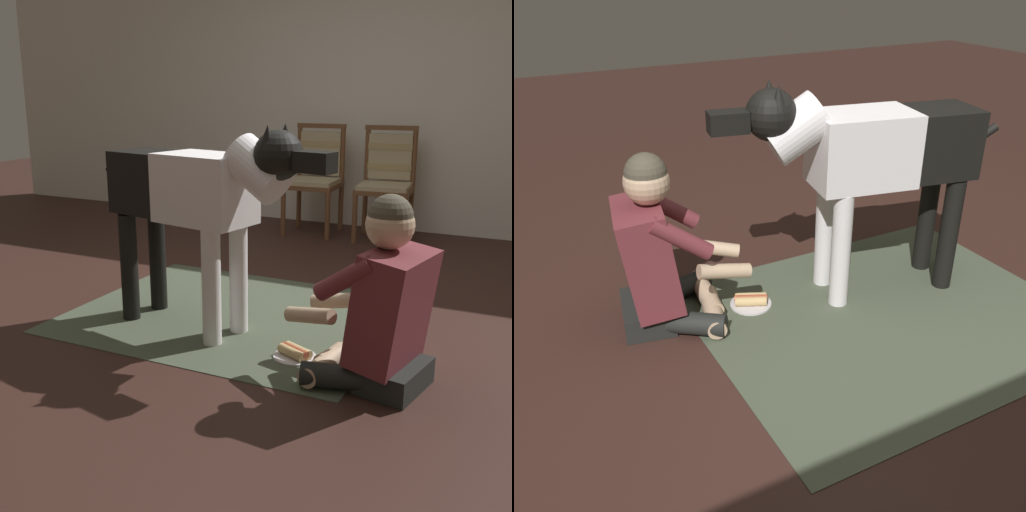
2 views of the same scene
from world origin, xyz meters
The scene contains 8 objects.
ground_plane centered at (0.00, 0.00, 0.00)m, with size 15.09×15.09×0.00m, color #341E19.
back_wall centered at (0.00, 2.60, 1.30)m, with size 8.72×0.10×2.60m, color silver.
area_rug centered at (-0.08, -0.15, 0.00)m, with size 1.82×1.52×0.01m, color #454E3B.
dining_chair_left_of_pair centered at (-0.44, 2.16, 0.54)m, with size 0.48×0.48×0.98m.
dining_chair_right_of_pair centered at (0.21, 2.16, 0.54)m, with size 0.50×0.50×0.98m.
person_sitting_on_floor centered at (0.93, -0.65, 0.36)m, with size 0.68×0.57×0.87m.
large_dog centered at (-0.13, -0.44, 0.75)m, with size 1.50×0.47×1.14m.
hot_dog_on_plate centered at (0.48, -0.56, 0.03)m, with size 0.22×0.22×0.06m.
Camera 1 is at (1.57, -3.23, 1.31)m, focal length 43.84 mm.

